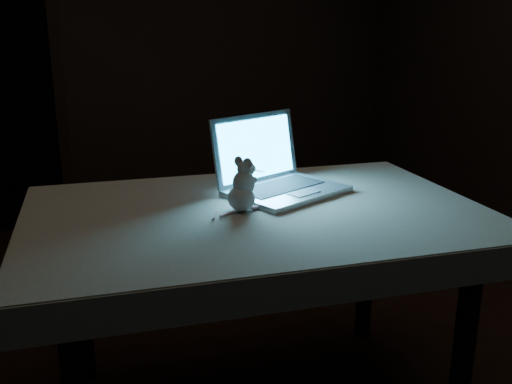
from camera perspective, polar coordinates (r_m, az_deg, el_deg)
name	(u,v)px	position (r m, az deg, el deg)	size (l,w,h in m)	color
floor	(303,368)	(2.66, 4.73, -17.13)	(5.00, 5.00, 0.00)	black
back_wall	(139,48)	(4.55, -11.65, 13.93)	(4.50, 0.04, 2.60)	black
table	(257,313)	(2.23, 0.07, -11.99)	(1.52, 0.98, 0.82)	black
tablecloth	(254,220)	(2.12, -0.24, -2.80)	(1.64, 1.09, 0.11)	beige
laptop	(287,157)	(2.22, 3.16, 3.52)	(0.44, 0.39, 0.30)	#B3B3B8
plush_mouse	(241,185)	(2.02, -1.49, 0.72)	(0.14, 0.14, 0.19)	silver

